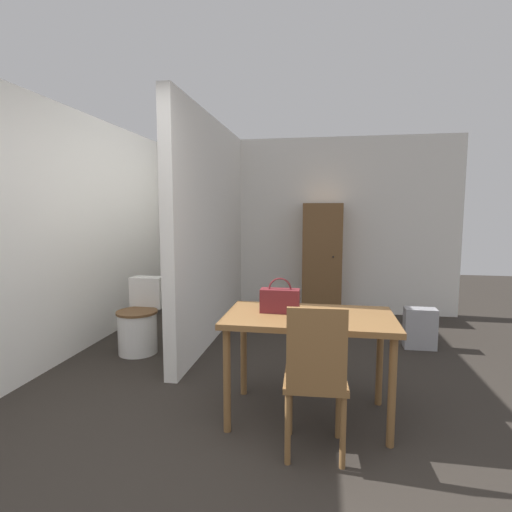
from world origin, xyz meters
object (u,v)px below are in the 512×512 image
(wooden_chair, at_px, (316,376))
(wooden_cabinet, at_px, (322,260))
(toilet, at_px, (140,322))
(space_heater, at_px, (420,328))
(handbag, at_px, (280,300))
(dining_table, at_px, (309,327))

(wooden_chair, relative_size, wooden_cabinet, 0.60)
(toilet, height_order, wooden_cabinet, wooden_cabinet)
(wooden_cabinet, xyz_separation_m, space_heater, (1.06, -1.17, -0.57))
(wooden_chair, relative_size, space_heater, 2.16)
(handbag, bearing_deg, dining_table, -8.88)
(wooden_chair, bearing_deg, wooden_cabinet, 87.11)
(toilet, bearing_deg, wooden_cabinet, 42.98)
(dining_table, height_order, toilet, toilet)
(wooden_chair, relative_size, handbag, 3.40)
(wooden_chair, distance_m, handbag, 0.66)
(toilet, bearing_deg, handbag, -33.24)
(wooden_chair, bearing_deg, toilet, 137.75)
(dining_table, bearing_deg, handbag, 171.12)
(handbag, bearing_deg, wooden_chair, -61.64)
(dining_table, distance_m, handbag, 0.28)
(dining_table, distance_m, space_heater, 2.05)
(dining_table, relative_size, wooden_cabinet, 0.75)
(toilet, relative_size, handbag, 2.73)
(dining_table, relative_size, wooden_chair, 1.24)
(dining_table, relative_size, handbag, 4.23)
(dining_table, height_order, handbag, handbag)
(toilet, relative_size, wooden_cabinet, 0.48)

